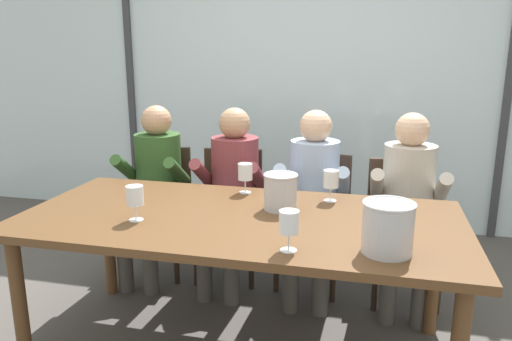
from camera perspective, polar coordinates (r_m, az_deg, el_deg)
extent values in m
plane|color=#4C4742|center=(3.65, 2.46, -11.57)|extent=(14.00, 14.00, 0.00)
cube|color=silver|center=(4.42, 5.55, 10.33)|extent=(7.40, 0.03, 2.60)
cube|color=#38383D|center=(4.92, -14.39, 10.33)|extent=(0.06, 0.06, 2.60)
cube|color=#38383D|center=(4.47, 27.39, 8.92)|extent=(0.06, 0.06, 2.60)
cube|color=#477A38|center=(8.81, 9.66, 9.44)|extent=(13.40, 2.40, 1.83)
cube|color=brown|center=(2.47, -1.93, -5.74)|extent=(2.20, 1.03, 0.04)
cylinder|color=brown|center=(2.73, -25.87, -13.92)|extent=(0.07, 0.07, 0.72)
cylinder|color=brown|center=(3.34, -16.82, -7.95)|extent=(0.07, 0.07, 0.72)
cylinder|color=brown|center=(2.94, 20.07, -11.29)|extent=(0.07, 0.07, 0.72)
cube|color=#332319|center=(3.56, -11.58, -4.76)|extent=(0.49, 0.49, 0.03)
cube|color=#332319|center=(3.68, -10.80, -0.50)|extent=(0.42, 0.09, 0.42)
cylinder|color=#332319|center=(3.54, -15.31, -9.08)|extent=(0.04, 0.04, 0.43)
cylinder|color=#332319|center=(3.42, -9.30, -9.57)|extent=(0.04, 0.04, 0.43)
cylinder|color=#332319|center=(3.87, -13.25, -6.95)|extent=(0.04, 0.04, 0.43)
cylinder|color=#332319|center=(3.76, -7.74, -7.31)|extent=(0.04, 0.04, 0.43)
cube|color=#332319|center=(3.43, -3.24, -5.25)|extent=(0.48, 0.48, 0.03)
cube|color=#332319|center=(3.55, -2.66, -0.81)|extent=(0.42, 0.08, 0.42)
cylinder|color=#332319|center=(3.38, -7.04, -9.80)|extent=(0.04, 0.04, 0.43)
cylinder|color=#332319|center=(3.30, -0.56, -10.25)|extent=(0.04, 0.04, 0.43)
cylinder|color=#332319|center=(3.72, -5.52, -7.50)|extent=(0.04, 0.04, 0.43)
cylinder|color=#332319|center=(3.65, 0.35, -7.84)|extent=(0.04, 0.04, 0.43)
cube|color=#332319|center=(3.31, 6.61, -6.04)|extent=(0.49, 0.49, 0.03)
cube|color=#332319|center=(3.43, 7.53, -1.45)|extent=(0.42, 0.09, 0.42)
cylinder|color=#332319|center=(3.27, 2.38, -10.52)|extent=(0.04, 0.04, 0.43)
cylinder|color=#332319|center=(3.19, 9.02, -11.40)|extent=(0.04, 0.04, 0.43)
cylinder|color=#332319|center=(3.61, 4.30, -8.17)|extent=(0.04, 0.04, 0.43)
cylinder|color=#332319|center=(3.53, 10.30, -8.88)|extent=(0.04, 0.04, 0.43)
cube|color=#332319|center=(3.25, 16.85, -6.91)|extent=(0.50, 0.50, 0.03)
cube|color=#332319|center=(3.37, 16.46, -2.17)|extent=(0.42, 0.10, 0.42)
cylinder|color=#332319|center=(3.14, 13.74, -12.06)|extent=(0.04, 0.04, 0.43)
cylinder|color=#332319|center=(3.21, 20.60, -11.92)|extent=(0.04, 0.04, 0.43)
cylinder|color=#332319|center=(3.48, 12.87, -9.34)|extent=(0.04, 0.04, 0.43)
cylinder|color=#332319|center=(3.55, 19.04, -9.30)|extent=(0.04, 0.04, 0.43)
cylinder|color=#2D5123|center=(3.53, -11.28, 0.03)|extent=(0.32, 0.32, 0.52)
sphere|color=tan|center=(3.46, -11.55, 5.73)|extent=(0.21, 0.21, 0.21)
cube|color=#47423D|center=(3.47, -13.78, -4.84)|extent=(0.14, 0.40, 0.13)
cube|color=#47423D|center=(3.39, -11.04, -5.11)|extent=(0.14, 0.40, 0.13)
cylinder|color=#47423D|center=(3.39, -15.05, -9.88)|extent=(0.10, 0.10, 0.46)
cylinder|color=#47423D|center=(3.31, -12.24, -10.28)|extent=(0.10, 0.10, 0.46)
cylinder|color=#2D5123|center=(3.50, -14.93, 0.15)|extent=(0.08, 0.33, 0.26)
cylinder|color=#2D5123|center=(3.34, -9.15, -0.19)|extent=(0.08, 0.33, 0.26)
cylinder|color=brown|center=(3.34, -2.45, -0.51)|extent=(0.32, 0.32, 0.52)
sphere|color=tan|center=(3.27, -2.52, 5.52)|extent=(0.21, 0.21, 0.21)
cube|color=#47423D|center=(3.26, -4.95, -5.70)|extent=(0.13, 0.40, 0.13)
cube|color=#47423D|center=(3.20, -1.89, -5.99)|extent=(0.13, 0.40, 0.13)
cylinder|color=#47423D|center=(3.18, -6.06, -11.11)|extent=(0.10, 0.10, 0.46)
cylinder|color=#47423D|center=(3.12, -2.89, -11.51)|extent=(0.10, 0.10, 0.46)
cylinder|color=brown|center=(3.28, -6.24, -0.37)|extent=(0.08, 0.33, 0.26)
cylinder|color=brown|center=(3.17, 0.21, -0.79)|extent=(0.08, 0.33, 0.26)
cylinder|color=#9EB2D1|center=(3.23, 6.81, -1.07)|extent=(0.33, 0.33, 0.52)
sphere|color=#DBAD89|center=(3.16, 6.99, 5.15)|extent=(0.21, 0.21, 0.21)
cube|color=#47423D|center=(3.13, 4.69, -6.52)|extent=(0.14, 0.40, 0.13)
cube|color=#47423D|center=(3.11, 8.00, -6.72)|extent=(0.14, 0.40, 0.13)
cylinder|color=#47423D|center=(3.05, 4.11, -12.23)|extent=(0.10, 0.10, 0.46)
cylinder|color=#47423D|center=(3.03, 7.57, -12.46)|extent=(0.10, 0.10, 0.46)
cylinder|color=#9EB2D1|center=(3.13, 3.16, -0.99)|extent=(0.09, 0.33, 0.26)
cylinder|color=#9EB2D1|center=(3.10, 10.12, -1.35)|extent=(0.09, 0.33, 0.26)
cylinder|color=#B7AD9E|center=(3.22, 17.33, -1.68)|extent=(0.32, 0.32, 0.52)
sphere|color=#DBAD89|center=(3.15, 17.79, 4.55)|extent=(0.21, 0.21, 0.21)
cube|color=#47423D|center=(3.10, 15.47, -7.17)|extent=(0.14, 0.40, 0.13)
cube|color=#47423D|center=(3.12, 18.80, -7.35)|extent=(0.14, 0.40, 0.13)
cylinder|color=#47423D|center=(3.02, 15.19, -12.94)|extent=(0.10, 0.10, 0.46)
cylinder|color=#47423D|center=(3.03, 18.68, -13.10)|extent=(0.10, 0.10, 0.46)
cylinder|color=#B7AD9E|center=(3.09, 13.94, -1.58)|extent=(0.08, 0.33, 0.26)
cylinder|color=#B7AD9E|center=(3.12, 20.94, -1.99)|extent=(0.08, 0.33, 0.26)
cylinder|color=#B7B7BC|center=(2.53, 2.88, -2.54)|extent=(0.17, 0.17, 0.18)
torus|color=silver|center=(2.51, 2.90, -0.52)|extent=(0.18, 0.18, 0.01)
cylinder|color=#B7B7BC|center=(2.06, 15.13, -6.53)|extent=(0.21, 0.21, 0.21)
torus|color=silver|center=(2.03, 15.32, -3.75)|extent=(0.22, 0.22, 0.01)
cylinder|color=silver|center=(2.05, 3.82, -9.27)|extent=(0.07, 0.07, 0.00)
cylinder|color=silver|center=(2.04, 3.84, -8.25)|extent=(0.01, 0.01, 0.07)
cylinder|color=silver|center=(2.01, 3.88, -6.00)|extent=(0.08, 0.08, 0.09)
cylinder|color=#E0D184|center=(2.02, 3.86, -6.71)|extent=(0.07, 0.07, 0.04)
cylinder|color=silver|center=(2.85, -1.26, -2.56)|extent=(0.07, 0.07, 0.00)
cylinder|color=silver|center=(2.84, -1.27, -1.79)|extent=(0.01, 0.01, 0.07)
cylinder|color=silver|center=(2.82, -1.28, -0.13)|extent=(0.08, 0.08, 0.09)
cylinder|color=maroon|center=(2.82, -1.27, -0.65)|extent=(0.07, 0.07, 0.04)
cylinder|color=silver|center=(2.72, 8.64, -3.50)|extent=(0.07, 0.07, 0.00)
cylinder|color=silver|center=(2.71, 8.67, -2.70)|extent=(0.01, 0.01, 0.07)
cylinder|color=silver|center=(2.69, 8.74, -0.96)|extent=(0.08, 0.08, 0.09)
cylinder|color=maroon|center=(2.70, 8.72, -1.51)|extent=(0.07, 0.07, 0.04)
cylinder|color=silver|center=(2.47, -13.80, -5.61)|extent=(0.07, 0.07, 0.00)
cylinder|color=silver|center=(2.45, -13.85, -4.74)|extent=(0.01, 0.01, 0.07)
cylinder|color=silver|center=(2.43, -13.97, -2.84)|extent=(0.08, 0.08, 0.09)
cylinder|color=#E0D184|center=(2.44, -13.93, -3.44)|extent=(0.07, 0.07, 0.04)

